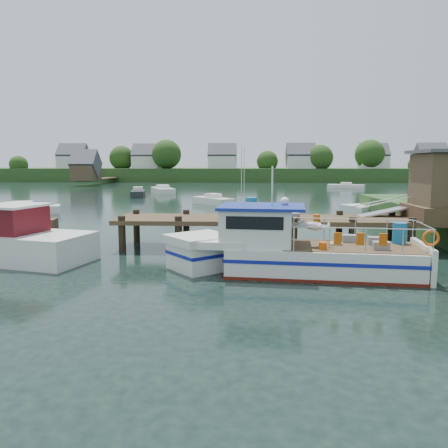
{
  "coord_description": "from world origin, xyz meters",
  "views": [
    {
      "loc": [
        -0.14,
        -19.99,
        3.85
      ],
      "look_at": [
        -1.0,
        -1.5,
        1.3
      ],
      "focal_mm": 35.0,
      "sensor_mm": 36.0,
      "label": 1
    }
  ],
  "objects_px": {
    "dock": "(391,200)",
    "moored_a": "(23,209)",
    "moored_rowboat": "(24,224)",
    "moored_e": "(138,193)",
    "moored_c": "(389,208)",
    "moored_far": "(346,186)",
    "lobster_boat": "(289,250)",
    "moored_b": "(213,200)",
    "moored_d": "(163,190)"
  },
  "relations": [
    {
      "from": "lobster_boat",
      "to": "moored_rowboat",
      "type": "height_order",
      "value": "lobster_boat"
    },
    {
      "from": "lobster_boat",
      "to": "moored_e",
      "type": "distance_m",
      "value": 38.21
    },
    {
      "from": "moored_c",
      "to": "moored_far",
      "type": "bearing_deg",
      "value": 66.74
    },
    {
      "from": "moored_rowboat",
      "to": "moored_a",
      "type": "bearing_deg",
      "value": 138.3
    },
    {
      "from": "moored_rowboat",
      "to": "moored_far",
      "type": "xyz_separation_m",
      "value": [
        29.09,
        45.98,
        -0.03
      ]
    },
    {
      "from": "moored_far",
      "to": "moored_e",
      "type": "height_order",
      "value": "moored_e"
    },
    {
      "from": "lobster_boat",
      "to": "moored_a",
      "type": "distance_m",
      "value": 25.62
    },
    {
      "from": "lobster_boat",
      "to": "moored_far",
      "type": "height_order",
      "value": "lobster_boat"
    },
    {
      "from": "moored_c",
      "to": "moored_e",
      "type": "height_order",
      "value": "moored_e"
    },
    {
      "from": "dock",
      "to": "moored_d",
      "type": "xyz_separation_m",
      "value": [
        -17.67,
        38.55,
        -1.84
      ]
    },
    {
      "from": "dock",
      "to": "moored_c",
      "type": "relative_size",
      "value": 2.1
    },
    {
      "from": "moored_a",
      "to": "moored_e",
      "type": "relative_size",
      "value": 1.26
    },
    {
      "from": "moored_a",
      "to": "moored_d",
      "type": "relative_size",
      "value": 0.86
    },
    {
      "from": "moored_b",
      "to": "lobster_boat",
      "type": "bearing_deg",
      "value": -64.71
    },
    {
      "from": "moored_rowboat",
      "to": "moored_far",
      "type": "height_order",
      "value": "moored_rowboat"
    },
    {
      "from": "dock",
      "to": "moored_far",
      "type": "height_order",
      "value": "dock"
    },
    {
      "from": "dock",
      "to": "moored_d",
      "type": "distance_m",
      "value": 42.45
    },
    {
      "from": "dock",
      "to": "moored_far",
      "type": "bearing_deg",
      "value": 79.26
    },
    {
      "from": "lobster_boat",
      "to": "moored_far",
      "type": "bearing_deg",
      "value": 81.33
    },
    {
      "from": "dock",
      "to": "lobster_boat",
      "type": "xyz_separation_m",
      "value": [
        -5.04,
        -4.68,
        -1.43
      ]
    },
    {
      "from": "moored_rowboat",
      "to": "moored_c",
      "type": "relative_size",
      "value": 0.47
    },
    {
      "from": "moored_b",
      "to": "moored_c",
      "type": "height_order",
      "value": "moored_c"
    },
    {
      "from": "dock",
      "to": "moored_a",
      "type": "distance_m",
      "value": 27.06
    },
    {
      "from": "lobster_boat",
      "to": "dock",
      "type": "bearing_deg",
      "value": 49.01
    },
    {
      "from": "moored_rowboat",
      "to": "moored_e",
      "type": "xyz_separation_m",
      "value": [
        0.35,
        26.18,
        0.06
      ]
    },
    {
      "from": "dock",
      "to": "moored_a",
      "type": "bearing_deg",
      "value": 151.68
    },
    {
      "from": "lobster_boat",
      "to": "moored_rowboat",
      "type": "relative_size",
      "value": 2.52
    },
    {
      "from": "dock",
      "to": "moored_rowboat",
      "type": "distance_m",
      "value": 20.12
    },
    {
      "from": "moored_a",
      "to": "moored_e",
      "type": "distance_m",
      "value": 18.61
    },
    {
      "from": "moored_far",
      "to": "dock",
      "type": "bearing_deg",
      "value": -93.81
    },
    {
      "from": "lobster_boat",
      "to": "moored_a",
      "type": "xyz_separation_m",
      "value": [
        -18.73,
        17.49,
        -0.44
      ]
    },
    {
      "from": "dock",
      "to": "moored_rowboat",
      "type": "xyz_separation_m",
      "value": [
        -19.49,
        4.65,
        -1.86
      ]
    },
    {
      "from": "lobster_boat",
      "to": "moored_b",
      "type": "bearing_deg",
      "value": 106.09
    },
    {
      "from": "lobster_boat",
      "to": "moored_b",
      "type": "relative_size",
      "value": 1.97
    },
    {
      "from": "moored_rowboat",
      "to": "moored_e",
      "type": "distance_m",
      "value": 26.18
    },
    {
      "from": "dock",
      "to": "lobster_boat",
      "type": "relative_size",
      "value": 1.78
    },
    {
      "from": "moored_far",
      "to": "moored_b",
      "type": "height_order",
      "value": "moored_b"
    },
    {
      "from": "moored_rowboat",
      "to": "moored_a",
      "type": "xyz_separation_m",
      "value": [
        -4.28,
        8.16,
        -0.01
      ]
    },
    {
      "from": "moored_c",
      "to": "dock",
      "type": "bearing_deg",
      "value": -123.34
    },
    {
      "from": "moored_far",
      "to": "moored_e",
      "type": "relative_size",
      "value": 1.32
    },
    {
      "from": "dock",
      "to": "moored_a",
      "type": "xyz_separation_m",
      "value": [
        -23.77,
        12.81,
        -1.87
      ]
    },
    {
      "from": "moored_far",
      "to": "moored_e",
      "type": "bearing_deg",
      "value": -138.51
    },
    {
      "from": "lobster_boat",
      "to": "moored_e",
      "type": "height_order",
      "value": "lobster_boat"
    },
    {
      "from": "moored_rowboat",
      "to": "moored_c",
      "type": "bearing_deg",
      "value": 43.06
    },
    {
      "from": "moored_a",
      "to": "dock",
      "type": "bearing_deg",
      "value": -30.48
    },
    {
      "from": "moored_far",
      "to": "moored_b",
      "type": "xyz_separation_m",
      "value": [
        -19.23,
        -29.09,
        0.04
      ]
    },
    {
      "from": "moored_b",
      "to": "moored_a",
      "type": "bearing_deg",
      "value": -132.92
    },
    {
      "from": "dock",
      "to": "lobster_boat",
      "type": "distance_m",
      "value": 7.02
    },
    {
      "from": "moored_d",
      "to": "moored_rowboat",
      "type": "bearing_deg",
      "value": -85.03
    },
    {
      "from": "moored_c",
      "to": "moored_d",
      "type": "height_order",
      "value": "moored_c"
    }
  ]
}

